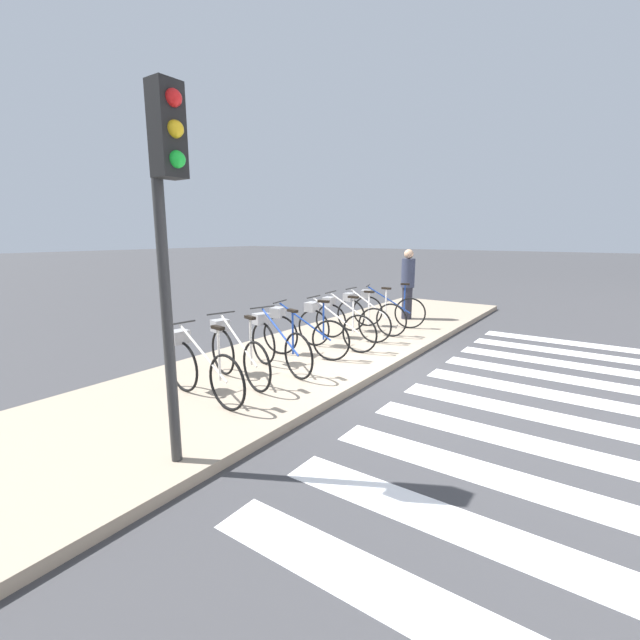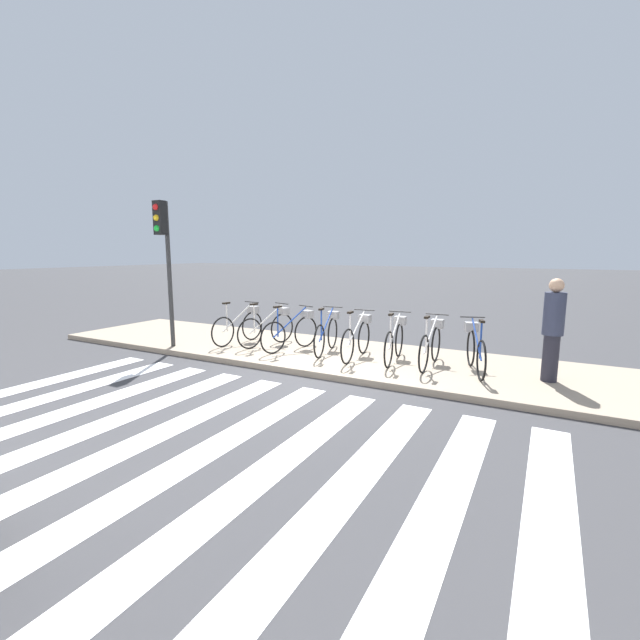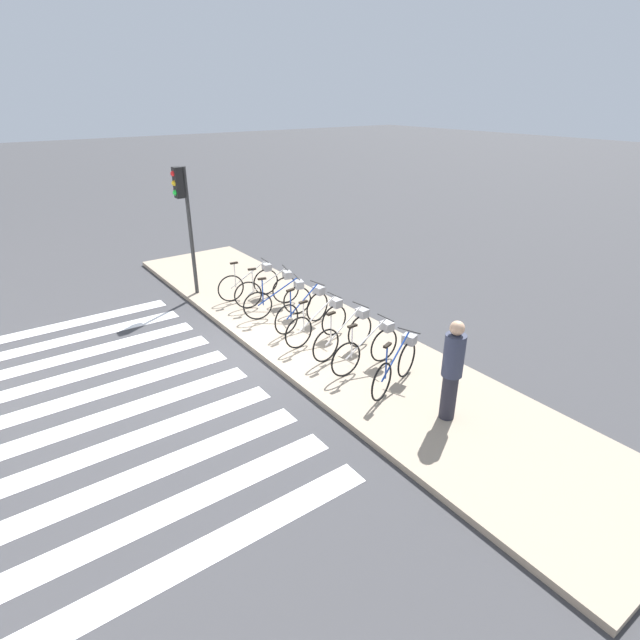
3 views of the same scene
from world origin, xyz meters
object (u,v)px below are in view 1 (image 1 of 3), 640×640
Objects in this scene: parked_bicycle_6 at (367,313)px; pedestrian at (408,282)px; traffic_light at (167,202)px; parked_bicycle_5 at (348,318)px; parked_bicycle_1 at (236,351)px; parked_bicycle_2 at (277,342)px; parked_bicycle_0 at (199,366)px; parked_bicycle_3 at (300,332)px; parked_bicycle_7 at (385,308)px; parked_bicycle_4 at (332,325)px.

pedestrian reaches higher than parked_bicycle_6.
parked_bicycle_5 is at bearing 14.04° from traffic_light.
pedestrian reaches higher than parked_bicycle_1.
parked_bicycle_2 is (0.76, -0.15, 0.00)m from parked_bicycle_1.
parked_bicycle_0 is 1.01× the size of parked_bicycle_3.
pedestrian is (5.96, -0.10, 0.49)m from parked_bicycle_1.
parked_bicycle_2 is at bearing -179.47° from pedestrian.
parked_bicycle_5 is at bearing -1.19° from parked_bicycle_3.
parked_bicycle_1 and parked_bicycle_5 have the same top height.
traffic_light is (-5.10, -1.28, 1.96)m from parked_bicycle_5.
parked_bicycle_6 is at bearing 0.80° from parked_bicycle_0.
parked_bicycle_3 is (0.81, 0.15, 0.00)m from parked_bicycle_2.
parked_bicycle_0 is 1.05× the size of parked_bicycle_7.
parked_bicycle_1 is at bearing 9.09° from parked_bicycle_0.
parked_bicycle_1 is 0.50× the size of traffic_light.
parked_bicycle_0 is at bearing 179.61° from parked_bicycle_4.
parked_bicycle_3 is 0.99× the size of parked_bicycle_5.
parked_bicycle_5 is 1.00× the size of parked_bicycle_6.
pedestrian is at bearing 0.21° from parked_bicycle_0.
parked_bicycle_4 is 1.54m from parked_bicycle_6.
traffic_light reaches higher than parked_bicycle_3.
pedestrian is at bearing -1.30° from parked_bicycle_3.
parked_bicycle_7 is (3.15, -0.09, 0.00)m from parked_bicycle_3.
pedestrian is at bearing -1.12° from parked_bicycle_6.
parked_bicycle_0 is at bearing -178.66° from parked_bicycle_5.
parked_bicycle_1 is 1.02× the size of parked_bicycle_7.
traffic_light is at bearing -135.00° from parked_bicycle_0.
parked_bicycle_6 is 6.29m from traffic_light.
pedestrian is (5.20, 0.05, 0.49)m from parked_bicycle_2.
parked_bicycle_5 is 2.85m from pedestrian.
parked_bicycle_7 is 0.91× the size of pedestrian.
parked_bicycle_3 is 0.99× the size of parked_bicycle_4.
parked_bicycle_4 is at bearing -176.76° from parked_bicycle_6.
parked_bicycle_3 and parked_bicycle_4 have the same top height.
parked_bicycle_2 is at bearing -177.26° from parked_bicycle_5.
parked_bicycle_3 and parked_bicycle_5 have the same top height.
parked_bicycle_5 is 5.61m from traffic_light.
parked_bicycle_4 is 1.05× the size of parked_bicycle_7.
parked_bicycle_2 is at bearing -0.85° from parked_bicycle_0.
parked_bicycle_0 is 3.92m from parked_bicycle_5.
parked_bicycle_1 is 0.98× the size of parked_bicycle_3.
parked_bicycle_2 is 0.98× the size of parked_bicycle_3.
parked_bicycle_4 is (3.13, -0.02, 0.00)m from parked_bicycle_0.
parked_bicycle_4 is at bearing -179.26° from pedestrian.
parked_bicycle_1 and parked_bicycle_6 have the same top height.
parked_bicycle_6 is 2.12m from pedestrian.
parked_bicycle_0 is at bearing 45.00° from traffic_light.
parked_bicycle_1 is 0.97× the size of parked_bicycle_5.
parked_bicycle_2 is 0.97× the size of parked_bicycle_4.
parked_bicycle_5 is (1.58, -0.03, 0.00)m from parked_bicycle_3.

